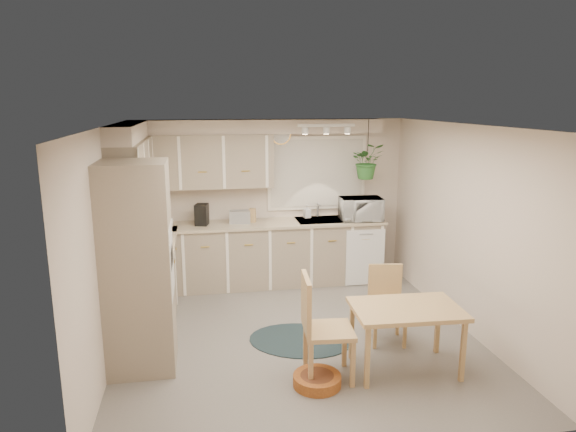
% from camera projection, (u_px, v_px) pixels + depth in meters
% --- Properties ---
extents(floor, '(4.20, 4.20, 0.00)m').
position_uv_depth(floor, '(297.00, 336.00, 5.92)').
color(floor, '#6A635E').
rests_on(floor, ground).
extents(ceiling, '(4.20, 4.20, 0.00)m').
position_uv_depth(ceiling, '(298.00, 126.00, 5.39)').
color(ceiling, white).
rests_on(ceiling, wall_back).
extents(wall_back, '(4.00, 0.04, 2.40)m').
position_uv_depth(wall_back, '(271.00, 200.00, 7.68)').
color(wall_back, beige).
rests_on(wall_back, floor).
extents(wall_front, '(4.00, 0.04, 2.40)m').
position_uv_depth(wall_front, '(355.00, 311.00, 3.64)').
color(wall_front, beige).
rests_on(wall_front, floor).
extents(wall_left, '(0.04, 4.20, 2.40)m').
position_uv_depth(wall_left, '(109.00, 245.00, 5.32)').
color(wall_left, beige).
rests_on(wall_left, floor).
extents(wall_right, '(0.04, 4.20, 2.40)m').
position_uv_depth(wall_right, '(465.00, 228.00, 6.00)').
color(wall_right, beige).
rests_on(wall_right, floor).
extents(base_cab_left, '(0.60, 1.85, 0.90)m').
position_uv_depth(base_cab_left, '(150.00, 283.00, 6.37)').
color(base_cab_left, gray).
rests_on(base_cab_left, floor).
extents(base_cab_back, '(3.60, 0.60, 0.90)m').
position_uv_depth(base_cab_back, '(261.00, 255.00, 7.52)').
color(base_cab_back, gray).
rests_on(base_cab_back, floor).
extents(counter_left, '(0.64, 1.89, 0.04)m').
position_uv_depth(counter_left, '(148.00, 246.00, 6.27)').
color(counter_left, tan).
rests_on(counter_left, base_cab_left).
extents(counter_back, '(3.64, 0.64, 0.04)m').
position_uv_depth(counter_back, '(260.00, 224.00, 7.40)').
color(counter_back, tan).
rests_on(counter_back, base_cab_back).
extents(oven_stack, '(0.65, 0.65, 2.10)m').
position_uv_depth(oven_stack, '(138.00, 268.00, 5.04)').
color(oven_stack, gray).
rests_on(oven_stack, floor).
extents(wall_oven_face, '(0.02, 0.56, 0.58)m').
position_uv_depth(wall_oven_face, '(171.00, 266.00, 5.10)').
color(wall_oven_face, silver).
rests_on(wall_oven_face, oven_stack).
extents(upper_cab_left, '(0.35, 2.00, 0.75)m').
position_uv_depth(upper_cab_left, '(133.00, 172.00, 6.17)').
color(upper_cab_left, gray).
rests_on(upper_cab_left, wall_left).
extents(upper_cab_back, '(2.00, 0.35, 0.75)m').
position_uv_depth(upper_cab_back, '(202.00, 161.00, 7.20)').
color(upper_cab_back, gray).
rests_on(upper_cab_back, wall_back).
extents(soffit_left, '(0.30, 2.00, 0.20)m').
position_uv_depth(soffit_left, '(129.00, 132.00, 6.06)').
color(soffit_left, beige).
rests_on(soffit_left, wall_left).
extents(soffit_back, '(3.60, 0.30, 0.20)m').
position_uv_depth(soffit_back, '(258.00, 127.00, 7.26)').
color(soffit_back, beige).
rests_on(soffit_back, wall_back).
extents(cooktop, '(0.52, 0.58, 0.02)m').
position_uv_depth(cooktop, '(145.00, 258.00, 5.72)').
color(cooktop, silver).
rests_on(cooktop, counter_left).
extents(range_hood, '(0.40, 0.60, 0.14)m').
position_uv_depth(range_hood, '(140.00, 218.00, 5.61)').
color(range_hood, silver).
rests_on(range_hood, upper_cab_left).
extents(window_blinds, '(1.40, 0.02, 1.00)m').
position_uv_depth(window_blinds, '(317.00, 173.00, 7.68)').
color(window_blinds, beige).
rests_on(window_blinds, wall_back).
extents(window_frame, '(1.50, 0.02, 1.10)m').
position_uv_depth(window_frame, '(317.00, 173.00, 7.69)').
color(window_frame, silver).
rests_on(window_frame, wall_back).
extents(sink, '(0.70, 0.48, 0.10)m').
position_uv_depth(sink, '(321.00, 223.00, 7.57)').
color(sink, '#9EA1A5').
rests_on(sink, counter_back).
extents(dishwasher_front, '(0.58, 0.02, 0.83)m').
position_uv_depth(dishwasher_front, '(365.00, 257.00, 7.48)').
color(dishwasher_front, silver).
rests_on(dishwasher_front, base_cab_back).
extents(track_light_bar, '(0.80, 0.04, 0.04)m').
position_uv_depth(track_light_bar, '(326.00, 125.00, 7.02)').
color(track_light_bar, silver).
rests_on(track_light_bar, ceiling).
extents(wall_clock, '(0.30, 0.03, 0.30)m').
position_uv_depth(wall_clock, '(281.00, 134.00, 7.46)').
color(wall_clock, '#EDB553').
rests_on(wall_clock, wall_back).
extents(dining_table, '(1.09, 0.76, 0.67)m').
position_uv_depth(dining_table, '(405.00, 338.00, 5.13)').
color(dining_table, tan).
rests_on(dining_table, floor).
extents(chair_left, '(0.53, 0.53, 1.04)m').
position_uv_depth(chair_left, '(329.00, 328.00, 4.94)').
color(chair_left, tan).
rests_on(chair_left, floor).
extents(chair_back, '(0.45, 0.45, 0.86)m').
position_uv_depth(chair_back, '(388.00, 306.00, 5.71)').
color(chair_back, tan).
rests_on(chair_back, floor).
extents(braided_rug, '(1.39, 1.21, 0.01)m').
position_uv_depth(braided_rug, '(300.00, 340.00, 5.82)').
color(braided_rug, black).
rests_on(braided_rug, floor).
extents(pet_bed, '(0.48, 0.48, 0.11)m').
position_uv_depth(pet_bed, '(317.00, 380.00, 4.89)').
color(pet_bed, '#A45B20').
rests_on(pet_bed, floor).
extents(microwave, '(0.62, 0.37, 0.41)m').
position_uv_depth(microwave, '(361.00, 206.00, 7.52)').
color(microwave, silver).
rests_on(microwave, counter_back).
extents(soap_bottle, '(0.14, 0.22, 0.09)m').
position_uv_depth(soap_bottle, '(307.00, 215.00, 7.67)').
color(soap_bottle, silver).
rests_on(soap_bottle, counter_back).
extents(hanging_plant, '(0.52, 0.56, 0.40)m').
position_uv_depth(hanging_plant, '(367.00, 165.00, 7.40)').
color(hanging_plant, '#2C6628').
rests_on(hanging_plant, ceiling).
extents(coffee_maker, '(0.21, 0.24, 0.30)m').
position_uv_depth(coffee_maker, '(202.00, 215.00, 7.24)').
color(coffee_maker, black).
rests_on(coffee_maker, counter_back).
extents(toaster, '(0.32, 0.20, 0.18)m').
position_uv_depth(toaster, '(240.00, 217.00, 7.36)').
color(toaster, '#9EA1A5').
rests_on(toaster, counter_back).
extents(knife_block, '(0.11, 0.11, 0.20)m').
position_uv_depth(knife_block, '(253.00, 215.00, 7.42)').
color(knife_block, tan).
rests_on(knife_block, counter_back).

